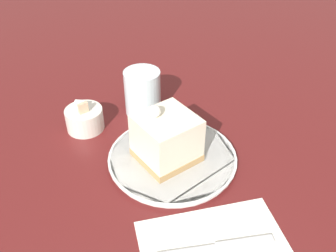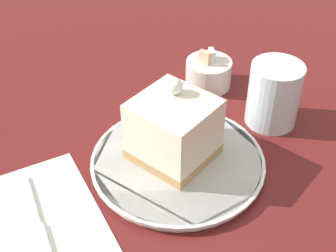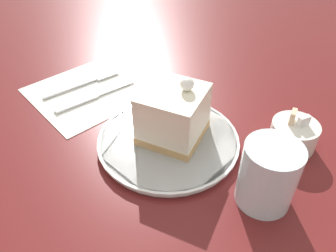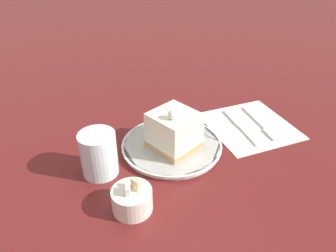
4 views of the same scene
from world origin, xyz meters
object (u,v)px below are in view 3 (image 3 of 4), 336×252
object	(u,v)px
fork	(88,81)
drinking_glass	(268,175)
plate	(168,140)
sugar_bowl	(293,135)
cake_slice	(173,114)
knife	(89,98)

from	to	relation	value
fork	drinking_glass	distance (m)	0.44
plate	sugar_bowl	world-z (taller)	sugar_bowl
fork	drinking_glass	size ratio (longest dim) A/B	1.74
plate	drinking_glass	size ratio (longest dim) A/B	2.43
cake_slice	fork	world-z (taller)	cake_slice
cake_slice	drinking_glass	xyz separation A→B (m)	(0.18, -0.00, -0.01)
sugar_bowl	plate	bearing A→B (deg)	-137.78
plate	sugar_bowl	distance (m)	0.21
cake_slice	fork	size ratio (longest dim) A/B	0.73
knife	fork	bearing A→B (deg)	154.04
sugar_bowl	fork	bearing A→B (deg)	-163.95
fork	sugar_bowl	distance (m)	0.43
plate	cake_slice	xyz separation A→B (m)	(0.00, 0.01, 0.05)
sugar_bowl	drinking_glass	bearing A→B (deg)	-79.99
plate	drinking_glass	world-z (taller)	drinking_glass
plate	fork	distance (m)	0.26
plate	knife	size ratio (longest dim) A/B	1.35
fork	sugar_bowl	xyz separation A→B (m)	(0.41, 0.12, 0.02)
knife	sugar_bowl	distance (m)	0.39
plate	fork	xyz separation A→B (m)	(-0.26, 0.02, -0.00)
plate	cake_slice	world-z (taller)	cake_slice
cake_slice	drinking_glass	world-z (taller)	cake_slice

